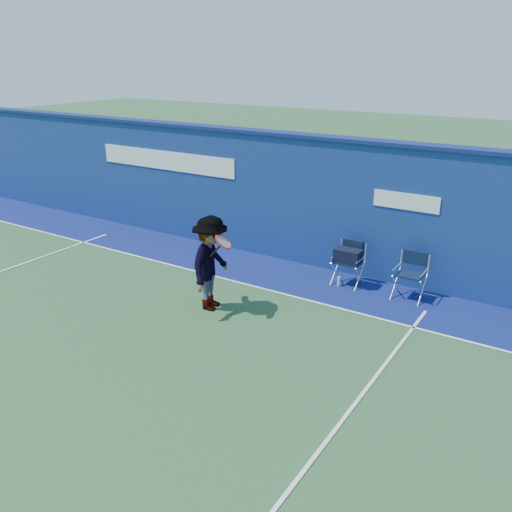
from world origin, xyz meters
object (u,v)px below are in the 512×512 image
Objects in this scene: directors_chair_right at (409,285)px; water_bottle at (339,281)px; directors_chair_left at (348,267)px; tennis_player at (211,263)px.

directors_chair_right reaches higher than water_bottle.
water_bottle is at bearing -172.03° from directors_chair_right.
tennis_player reaches higher than directors_chair_left.
directors_chair_left is 1.37m from directors_chair_right.
tennis_player is at bearing -125.90° from water_bottle.
directors_chair_right is 0.51× the size of tennis_player.
directors_chair_right is at bearing 38.81° from tennis_player.
directors_chair_left is at bearing 54.25° from tennis_player.
water_bottle is 3.03m from tennis_player.
tennis_player is (-1.70, -2.35, 0.85)m from water_bottle.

